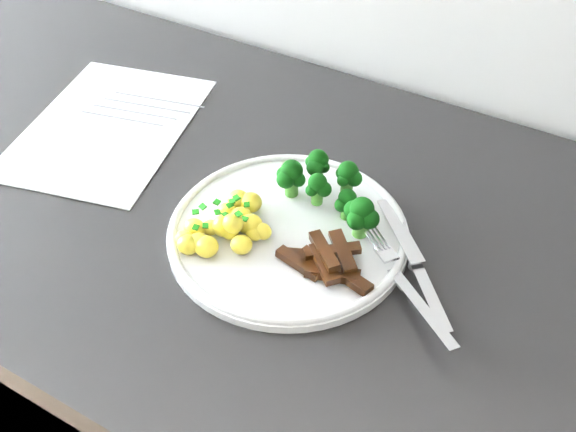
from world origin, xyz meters
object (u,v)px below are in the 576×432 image
at_px(plate, 288,231).
at_px(counter, 249,409).
at_px(broccoli, 331,188).
at_px(beef_strips, 326,262).
at_px(potatoes, 227,227).
at_px(fork, 409,288).
at_px(recipe_paper, 108,126).
at_px(knife, 421,278).

bearing_deg(plate, counter, 166.76).
height_order(broccoli, beef_strips, broccoli).
xyz_separation_m(broccoli, beef_strips, (0.04, -0.08, -0.02)).
distance_m(counter, beef_strips, 0.49).
distance_m(plate, potatoes, 0.07).
bearing_deg(broccoli, fork, -29.83).
relative_size(counter, potatoes, 21.96).
height_order(recipe_paper, plate, plate).
relative_size(counter, recipe_paper, 7.61).
xyz_separation_m(recipe_paper, fork, (0.45, -0.07, 0.02)).
bearing_deg(knife, recipe_paper, 174.01).
height_order(fork, knife, fork).
bearing_deg(potatoes, plate, 35.03).
relative_size(plate, broccoli, 1.95).
distance_m(plate, fork, 0.15).
xyz_separation_m(plate, knife, (0.15, 0.01, 0.00)).
bearing_deg(plate, broccoli, 65.60).
bearing_deg(broccoli, beef_strips, -65.18).
xyz_separation_m(broccoli, fork, (0.12, -0.07, -0.02)).
relative_size(counter, broccoli, 18.10).
height_order(plate, beef_strips, beef_strips).
height_order(counter, recipe_paper, recipe_paper).
height_order(counter, knife, knife).
bearing_deg(beef_strips, potatoes, -175.72).
bearing_deg(counter, beef_strips, -18.39).
distance_m(recipe_paper, potatoes, 0.27).
bearing_deg(potatoes, beef_strips, 4.28).
bearing_deg(broccoli, potatoes, -130.62).
height_order(recipe_paper, fork, fork).
relative_size(broccoli, knife, 0.92).
bearing_deg(counter, plate, -13.24).
height_order(potatoes, beef_strips, potatoes).
bearing_deg(recipe_paper, knife, -5.99).
distance_m(potatoes, beef_strips, 0.11).
relative_size(recipe_paper, broccoli, 2.38).
bearing_deg(recipe_paper, beef_strips, -13.12).
xyz_separation_m(recipe_paper, potatoes, (0.25, -0.09, 0.02)).
bearing_deg(plate, beef_strips, -25.09).
relative_size(broccoli, potatoes, 1.21).
distance_m(beef_strips, fork, 0.09).
bearing_deg(potatoes, recipe_paper, 159.56).
xyz_separation_m(counter, plate, (0.08, -0.02, 0.46)).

